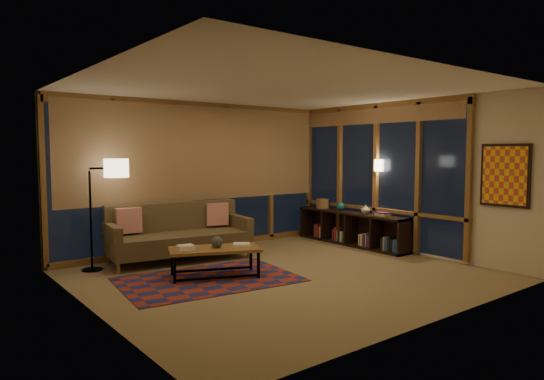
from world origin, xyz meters
TOP-DOWN VIEW (x-y plane):
  - floor at (0.00, 0.00)m, footprint 5.50×5.00m
  - ceiling at (0.00, 0.00)m, footprint 5.50×5.00m
  - walls at (0.00, 0.00)m, footprint 5.51×5.01m
  - window_wall_back at (0.00, 2.43)m, footprint 5.30×0.16m
  - window_wall_right at (2.68, 0.60)m, footprint 0.16×3.70m
  - wall_art at (2.71, -1.85)m, footprint 0.06×0.74m
  - wall_sconce at (2.62, 0.45)m, footprint 0.12×0.18m
  - sofa at (-0.78, 1.77)m, footprint 2.37×1.23m
  - pillow_left at (-1.53, 2.08)m, footprint 0.41×0.17m
  - pillow_right at (0.01, 1.91)m, footprint 0.41×0.23m
  - area_rug at (-1.02, 0.45)m, footprint 2.59×1.88m
  - coffee_table at (-0.87, 0.51)m, footprint 1.41×1.03m
  - book_stack_a at (-1.28, 0.64)m, footprint 0.25×0.21m
  - book_stack_b at (-0.51, 0.35)m, footprint 0.29×0.27m
  - ceramic_pot at (-0.84, 0.51)m, footprint 0.24×0.24m
  - floor_lamp at (-2.14, 2.01)m, footprint 0.62×0.45m
  - bookshelf at (2.49, 1.00)m, footprint 0.40×2.55m
  - basket at (2.47, 1.79)m, footprint 0.32×0.32m
  - teal_bowl at (2.49, 1.29)m, footprint 0.19×0.19m
  - vase at (2.49, 0.65)m, footprint 0.20×0.20m
  - shelf_book_stack at (2.49, 0.24)m, footprint 0.16×0.23m

SIDE VIEW (x-z plane):
  - floor at x=0.00m, z-range -0.01..0.01m
  - area_rug at x=-1.02m, z-range 0.00..0.01m
  - coffee_table at x=-0.87m, z-range 0.00..0.43m
  - bookshelf at x=2.49m, z-range 0.00..0.64m
  - book_stack_b at x=-0.51m, z-range 0.43..0.47m
  - book_stack_a at x=-1.28m, z-range 0.43..0.49m
  - sofa at x=-0.78m, z-range 0.00..0.93m
  - ceramic_pot at x=-0.84m, z-range 0.43..0.59m
  - pillow_right at x=0.01m, z-range 0.46..0.85m
  - pillow_left at x=-1.53m, z-range 0.46..0.86m
  - shelf_book_stack at x=2.49m, z-range 0.64..0.70m
  - teal_bowl at x=2.49m, z-range 0.64..0.81m
  - vase at x=2.49m, z-range 0.64..0.81m
  - basket at x=2.47m, z-range 0.64..0.83m
  - floor_lamp at x=-2.14m, z-range 0.00..1.70m
  - walls at x=0.00m, z-range 0.00..2.70m
  - window_wall_back at x=0.00m, z-range 0.05..2.65m
  - window_wall_right at x=2.68m, z-range 0.05..2.65m
  - wall_art at x=2.71m, z-range 0.98..1.92m
  - wall_sconce at x=2.62m, z-range 1.44..1.66m
  - ceiling at x=0.00m, z-range 2.70..2.71m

